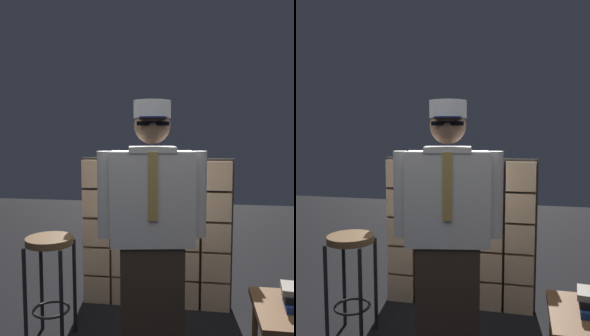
{
  "view_description": "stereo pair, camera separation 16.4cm",
  "coord_description": "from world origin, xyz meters",
  "views": [
    {
      "loc": [
        0.38,
        -1.87,
        1.51
      ],
      "look_at": [
        0.05,
        0.34,
        1.3
      ],
      "focal_mm": 38.65,
      "sensor_mm": 36.0,
      "label": 1
    },
    {
      "loc": [
        0.54,
        -1.84,
        1.51
      ],
      "look_at": [
        0.05,
        0.34,
        1.3
      ],
      "focal_mm": 38.65,
      "sensor_mm": 36.0,
      "label": 2
    }
  ],
  "objects": [
    {
      "name": "bar_stool",
      "position": [
        -0.68,
        0.54,
        0.57
      ],
      "size": [
        0.34,
        0.34,
        0.77
      ],
      "color": "brown",
      "rests_on": "ground"
    },
    {
      "name": "standing_person",
      "position": [
        0.09,
        0.33,
        0.89
      ],
      "size": [
        0.69,
        0.33,
        1.71
      ],
      "rotation": [
        0.0,
        0.0,
        0.17
      ],
      "color": "#382D23",
      "rests_on": "ground"
    },
    {
      "name": "glass_block_wall",
      "position": [
        -0.0,
        1.19,
        0.64
      ],
      "size": [
        1.32,
        0.1,
        1.32
      ],
      "color": "#E0B78C",
      "rests_on": "ground"
    }
  ]
}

